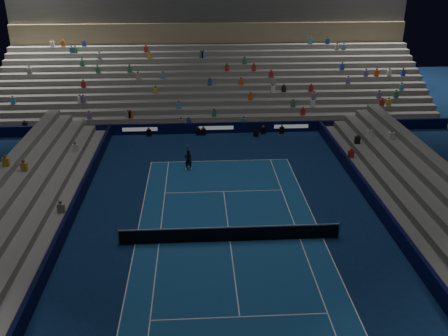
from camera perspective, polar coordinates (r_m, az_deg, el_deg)
name	(u,v)px	position (r m, az deg, el deg)	size (l,w,h in m)	color
ground	(230,241)	(28.44, 0.71, -8.64)	(90.00, 90.00, 0.00)	#0B1F43
court_surface	(230,241)	(28.43, 0.71, -8.63)	(10.97, 23.77, 0.01)	navy
sponsor_barrier_far	(216,128)	(44.93, -0.93, 4.76)	(44.00, 0.25, 1.00)	black
sponsor_barrier_east	(394,229)	(30.36, 19.44, -6.78)	(0.25, 37.00, 1.00)	black
sponsor_barrier_west	(60,239)	(29.22, -18.82, -7.96)	(0.25, 37.00, 1.00)	black
grandstand_main	(212,74)	(53.16, -1.41, 11.05)	(44.00, 15.20, 11.20)	slate
tennis_net	(230,234)	(28.17, 0.72, -7.78)	(12.90, 0.10, 1.10)	#B2B2B7
tennis_player	(188,160)	(37.19, -4.23, 0.98)	(0.59, 0.39, 1.63)	black
broadcast_camera	(256,133)	(44.34, 3.80, 4.14)	(0.52, 0.90, 0.54)	black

